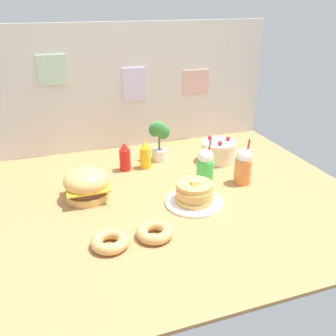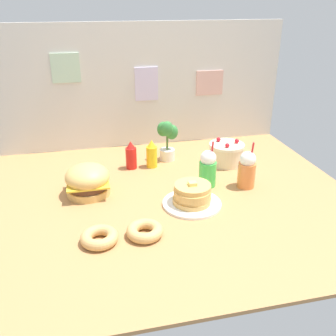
{
  "view_description": "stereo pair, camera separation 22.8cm",
  "coord_description": "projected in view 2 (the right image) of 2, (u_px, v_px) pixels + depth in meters",
  "views": [
    {
      "loc": [
        -0.69,
        -1.91,
        1.12
      ],
      "look_at": [
        -0.0,
        0.05,
        0.18
      ],
      "focal_mm": 40.07,
      "sensor_mm": 36.0,
      "label": 1
    },
    {
      "loc": [
        -0.47,
        -1.97,
        1.12
      ],
      "look_at": [
        -0.0,
        0.05,
        0.18
      ],
      "focal_mm": 40.07,
      "sensor_mm": 36.0,
      "label": 2
    }
  ],
  "objects": [
    {
      "name": "cream_soda_cup",
      "position": [
        208.0,
        168.0,
        2.41
      ],
      "size": [
        0.11,
        0.11,
        0.31
      ],
      "color": "green",
      "rests_on": "ground_plane"
    },
    {
      "name": "potted_plant",
      "position": [
        167.0,
        139.0,
        2.78
      ],
      "size": [
        0.15,
        0.12,
        0.31
      ],
      "color": "white",
      "rests_on": "ground_plane"
    },
    {
      "name": "ketchup_bottle",
      "position": [
        131.0,
        156.0,
        2.67
      ],
      "size": [
        0.08,
        0.08,
        0.21
      ],
      "color": "red",
      "rests_on": "ground_plane"
    },
    {
      "name": "burger",
      "position": [
        88.0,
        180.0,
        2.31
      ],
      "size": [
        0.27,
        0.27,
        0.2
      ],
      "color": "#DBA859",
      "rests_on": "ground_plane"
    },
    {
      "name": "pancake_stack",
      "position": [
        192.0,
        196.0,
        2.21
      ],
      "size": [
        0.35,
        0.35,
        0.15
      ],
      "color": "white",
      "rests_on": "ground_plane"
    },
    {
      "name": "layer_cake",
      "position": [
        226.0,
        153.0,
        2.75
      ],
      "size": [
        0.26,
        0.26,
        0.19
      ],
      "color": "beige",
      "rests_on": "ground_plane"
    },
    {
      "name": "mustard_bottle",
      "position": [
        152.0,
        154.0,
        2.69
      ],
      "size": [
        0.08,
        0.08,
        0.21
      ],
      "color": "yellow",
      "rests_on": "ground_plane"
    },
    {
      "name": "back_wall",
      "position": [
        143.0,
        86.0,
        2.95
      ],
      "size": [
        2.28,
        0.04,
        0.97
      ],
      "color": "beige",
      "rests_on": "ground_plane"
    },
    {
      "name": "ground_plane",
      "position": [
        170.0,
        199.0,
        2.31
      ],
      "size": [
        2.28,
        1.92,
        0.02
      ],
      "primitive_type": "cube",
      "color": "#B27F4C"
    },
    {
      "name": "donut_chocolate",
      "position": [
        145.0,
        231.0,
        1.93
      ],
      "size": [
        0.19,
        0.19,
        0.06
      ],
      "color": "tan",
      "rests_on": "ground_plane"
    },
    {
      "name": "orange_float_cup",
      "position": [
        247.0,
        170.0,
        2.39
      ],
      "size": [
        0.11,
        0.11,
        0.31
      ],
      "color": "orange",
      "rests_on": "ground_plane"
    },
    {
      "name": "donut_pink_glaze",
      "position": [
        99.0,
        237.0,
        1.87
      ],
      "size": [
        0.19,
        0.19,
        0.06
      ],
      "color": "tan",
      "rests_on": "ground_plane"
    }
  ]
}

